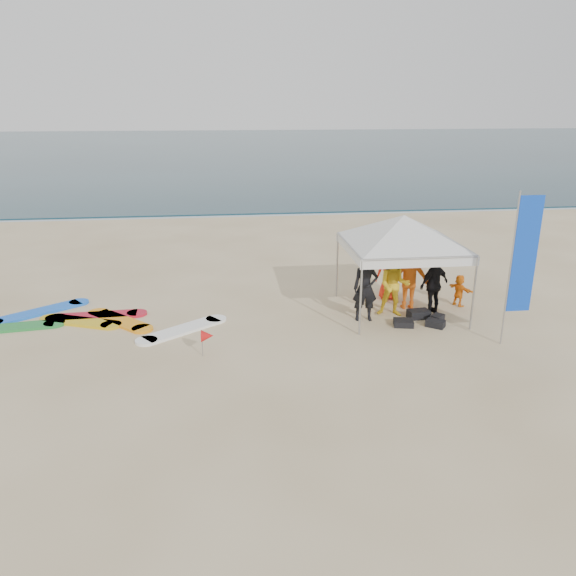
# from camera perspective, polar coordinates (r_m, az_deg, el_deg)

# --- Properties ---
(ground) EXTENTS (120.00, 120.00, 0.00)m
(ground) POSITION_cam_1_polar(r_m,az_deg,el_deg) (11.71, -2.79, -9.79)
(ground) COLOR beige
(ground) RESTS_ON ground
(ocean) EXTENTS (160.00, 84.00, 0.08)m
(ocean) POSITION_cam_1_polar(r_m,az_deg,el_deg) (70.51, -6.35, 13.95)
(ocean) COLOR #0C2633
(ocean) RESTS_ON ground
(shoreline_foam) EXTENTS (160.00, 1.20, 0.01)m
(shoreline_foam) POSITION_cam_1_polar(r_m,az_deg,el_deg) (29.03, -5.36, 7.44)
(shoreline_foam) COLOR silver
(shoreline_foam) RESTS_ON ground
(person_black_a) EXTENTS (0.68, 0.46, 1.79)m
(person_black_a) POSITION_cam_1_polar(r_m,az_deg,el_deg) (14.80, 7.86, 0.01)
(person_black_a) COLOR black
(person_black_a) RESTS_ON ground
(person_yellow) EXTENTS (0.98, 0.85, 1.72)m
(person_yellow) POSITION_cam_1_polar(r_m,az_deg,el_deg) (15.26, 10.72, 0.29)
(person_yellow) COLOR yellow
(person_yellow) RESTS_ON ground
(person_orange_a) EXTENTS (1.25, 0.77, 1.86)m
(person_orange_a) POSITION_cam_1_polar(r_m,az_deg,el_deg) (15.90, 12.18, 1.21)
(person_orange_a) COLOR #CA5112
(person_orange_a) RESTS_ON ground
(person_black_b) EXTENTS (1.05, 0.77, 1.65)m
(person_black_b) POSITION_cam_1_polar(r_m,az_deg,el_deg) (15.67, 14.61, 0.36)
(person_black_b) COLOR black
(person_black_b) RESTS_ON ground
(person_orange_b) EXTENTS (0.79, 0.54, 1.57)m
(person_orange_b) POSITION_cam_1_polar(r_m,az_deg,el_deg) (16.57, 10.27, 1.52)
(person_orange_b) COLOR #F92E16
(person_orange_b) RESTS_ON ground
(person_seated) EXTENTS (0.62, 0.88, 0.91)m
(person_seated) POSITION_cam_1_polar(r_m,az_deg,el_deg) (16.56, 17.00, -0.23)
(person_seated) COLOR orange
(person_seated) RESTS_ON ground
(canopy_tent) EXTENTS (4.09, 4.09, 3.09)m
(canopy_tent) POSITION_cam_1_polar(r_m,az_deg,el_deg) (15.11, 11.73, 7.22)
(canopy_tent) COLOR #A5A5A8
(canopy_tent) RESTS_ON ground
(feather_flag) EXTENTS (0.62, 0.04, 3.67)m
(feather_flag) POSITION_cam_1_polar(r_m,az_deg,el_deg) (13.91, 22.78, 2.96)
(feather_flag) COLOR #A5A5A8
(feather_flag) RESTS_ON ground
(marker_pennant) EXTENTS (0.28, 0.28, 0.64)m
(marker_pennant) POSITION_cam_1_polar(r_m,az_deg,el_deg) (12.85, -8.21, -4.85)
(marker_pennant) COLOR #A5A5A8
(marker_pennant) RESTS_ON ground
(gear_pile) EXTENTS (1.47, 1.12, 0.22)m
(gear_pile) POSITION_cam_1_polar(r_m,az_deg,el_deg) (15.17, 13.35, -3.08)
(gear_pile) COLOR black
(gear_pile) RESTS_ON ground
(surfboard_spread) EXTENTS (6.23, 3.45, 0.07)m
(surfboard_spread) POSITION_cam_1_polar(r_m,az_deg,el_deg) (15.72, -19.65, -3.15)
(surfboard_spread) COLOR #238136
(surfboard_spread) RESTS_ON ground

